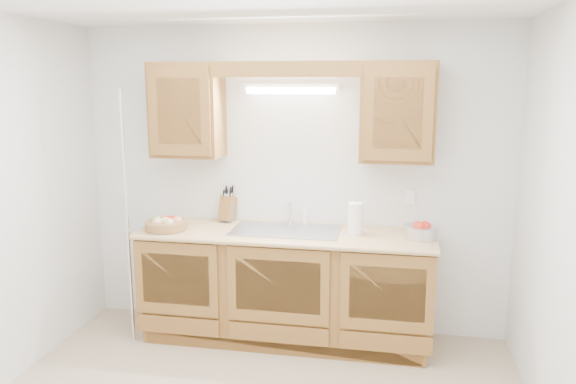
% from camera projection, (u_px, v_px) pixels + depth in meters
% --- Properties ---
extents(room, '(3.52, 3.50, 2.50)m').
position_uv_depth(room, '(246.00, 225.00, 3.17)').
color(room, tan).
rests_on(room, ground).
extents(base_cabinets, '(2.20, 0.60, 0.86)m').
position_uv_depth(base_cabinets, '(286.00, 287.00, 4.48)').
color(base_cabinets, brown).
rests_on(base_cabinets, ground).
extents(countertop, '(2.30, 0.63, 0.04)m').
position_uv_depth(countertop, '(285.00, 234.00, 4.39)').
color(countertop, tan).
rests_on(countertop, base_cabinets).
extents(upper_cabinet_left, '(0.55, 0.33, 0.75)m').
position_uv_depth(upper_cabinet_left, '(187.00, 110.00, 4.50)').
color(upper_cabinet_left, brown).
rests_on(upper_cabinet_left, room).
extents(upper_cabinet_right, '(0.55, 0.33, 0.75)m').
position_uv_depth(upper_cabinet_right, '(398.00, 112.00, 4.20)').
color(upper_cabinet_right, brown).
rests_on(upper_cabinet_right, room).
extents(valance, '(2.20, 0.05, 0.12)m').
position_uv_depth(valance, '(285.00, 69.00, 4.15)').
color(valance, brown).
rests_on(valance, room).
extents(fluorescent_fixture, '(0.76, 0.08, 0.08)m').
position_uv_depth(fluorescent_fixture, '(291.00, 89.00, 4.39)').
color(fluorescent_fixture, white).
rests_on(fluorescent_fixture, room).
extents(sink, '(0.84, 0.46, 0.36)m').
position_uv_depth(sink, '(286.00, 240.00, 4.42)').
color(sink, '#9E9EA3').
rests_on(sink, countertop).
extents(wire_shelf_pole, '(0.03, 0.03, 2.00)m').
position_uv_depth(wire_shelf_pole, '(127.00, 220.00, 4.34)').
color(wire_shelf_pole, silver).
rests_on(wire_shelf_pole, ground).
extents(outlet_plate, '(0.08, 0.01, 0.12)m').
position_uv_depth(outlet_plate, '(410.00, 197.00, 4.46)').
color(outlet_plate, white).
rests_on(outlet_plate, room).
extents(fruit_basket, '(0.42, 0.42, 0.10)m').
position_uv_depth(fruit_basket, '(166.00, 224.00, 4.43)').
color(fruit_basket, '#9D6B3F').
rests_on(fruit_basket, countertop).
extents(knife_block, '(0.14, 0.19, 0.31)m').
position_uv_depth(knife_block, '(228.00, 208.00, 4.70)').
color(knife_block, brown).
rests_on(knife_block, countertop).
extents(orange_canister, '(0.08, 0.08, 0.23)m').
position_uv_depth(orange_canister, '(228.00, 207.00, 4.70)').
color(orange_canister, '#E5500C').
rests_on(orange_canister, countertop).
extents(soap_bottle, '(0.10, 0.10, 0.21)m').
position_uv_depth(soap_bottle, '(228.00, 209.00, 4.70)').
color(soap_bottle, blue).
rests_on(soap_bottle, countertop).
extents(sponge, '(0.10, 0.07, 0.02)m').
position_uv_depth(sponge, '(228.00, 220.00, 4.72)').
color(sponge, '#CC333F').
rests_on(sponge, countertop).
extents(paper_towel, '(0.14, 0.14, 0.29)m').
position_uv_depth(paper_towel, '(355.00, 218.00, 4.30)').
color(paper_towel, silver).
rests_on(paper_towel, countertop).
extents(apple_bowl, '(0.29, 0.29, 0.13)m').
position_uv_depth(apple_bowl, '(421.00, 231.00, 4.18)').
color(apple_bowl, silver).
rests_on(apple_bowl, countertop).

